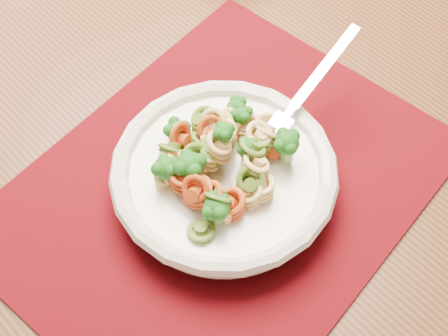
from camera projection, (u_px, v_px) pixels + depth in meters
name	position (u px, v px, depth m)	size (l,w,h in m)	color
dining_table	(206.00, 152.00, 0.79)	(1.69, 1.35, 0.73)	#573418
placemat	(220.00, 189.00, 0.66)	(0.45, 0.35, 0.00)	#4F030D
pasta_bowl	(224.00, 174.00, 0.63)	(0.23, 0.23, 0.04)	silver
pasta_broccoli_heap	(224.00, 165.00, 0.62)	(0.20, 0.20, 0.06)	#E4BF71
fork	(279.00, 125.00, 0.64)	(0.19, 0.02, 0.01)	silver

